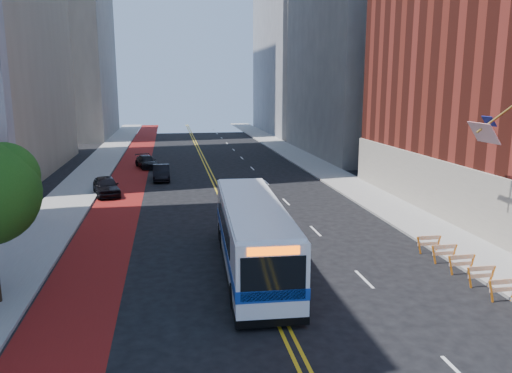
{
  "coord_description": "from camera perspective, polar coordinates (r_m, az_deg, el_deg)",
  "views": [
    {
      "loc": [
        -4.03,
        -14.93,
        9.02
      ],
      "look_at": [
        -0.03,
        8.0,
        4.23
      ],
      "focal_mm": 35.0,
      "sensor_mm": 36.0,
      "label": 1
    }
  ],
  "objects": [
    {
      "name": "center_line_outer",
      "position": [
        46.02,
        -4.45,
        0.28
      ],
      "size": [
        0.14,
        140.0,
        0.01
      ],
      "primitive_type": "cube",
      "color": "gold",
      "rests_on": "ground"
    },
    {
      "name": "center_line_inner",
      "position": [
        45.99,
        -4.9,
        0.27
      ],
      "size": [
        0.14,
        140.0,
        0.01
      ],
      "primitive_type": "cube",
      "color": "gold",
      "rests_on": "ground"
    },
    {
      "name": "car_c",
      "position": [
        56.08,
        -12.38,
        2.78
      ],
      "size": [
        3.01,
        4.92,
        1.33
      ],
      "primitive_type": "imported",
      "rotation": [
        0.0,
        0.0,
        0.27
      ],
      "color": "black",
      "rests_on": "ground"
    },
    {
      "name": "construction_barriers",
      "position": [
        24.34,
        25.35,
        -9.6
      ],
      "size": [
        1.42,
        10.91,
        1.0
      ],
      "color": "orange",
      "rests_on": "ground"
    },
    {
      "name": "ground",
      "position": [
        17.9,
        4.76,
        -18.68
      ],
      "size": [
        160.0,
        160.0,
        0.0
      ],
      "primitive_type": "plane",
      "color": "black",
      "rests_on": "ground"
    },
    {
      "name": "transit_bus",
      "position": [
        24.5,
        -0.44,
        -5.47
      ],
      "size": [
        3.36,
        12.79,
        3.49
      ],
      "rotation": [
        0.0,
        0.0,
        -0.05
      ],
      "color": "white",
      "rests_on": "ground"
    },
    {
      "name": "bus_lane_paint",
      "position": [
        46.01,
        -14.77,
        -0.07
      ],
      "size": [
        3.6,
        140.0,
        0.01
      ],
      "primitive_type": "cube",
      "color": "maroon",
      "rests_on": "ground"
    },
    {
      "name": "sidewalk_left",
      "position": [
        46.5,
        -19.56,
        -0.15
      ],
      "size": [
        4.0,
        140.0,
        0.15
      ],
      "primitive_type": "cube",
      "color": "gray",
      "rests_on": "ground"
    },
    {
      "name": "car_b",
      "position": [
        48.53,
        -10.76,
        1.57
      ],
      "size": [
        1.6,
        4.44,
        1.46
      ],
      "primitive_type": "imported",
      "rotation": [
        0.0,
        0.0,
        0.01
      ],
      "color": "black",
      "rests_on": "ground"
    },
    {
      "name": "sidewalk_right",
      "position": [
        48.54,
        9.57,
        0.83
      ],
      "size": [
        4.0,
        140.0,
        0.15
      ],
      "primitive_type": "cube",
      "color": "gray",
      "rests_on": "ground"
    },
    {
      "name": "car_a",
      "position": [
        42.93,
        -16.75,
        0.06
      ],
      "size": [
        2.91,
        4.94,
        1.58
      ],
      "primitive_type": "imported",
      "rotation": [
        0.0,
        0.0,
        0.24
      ],
      "color": "black",
      "rests_on": "ground"
    },
    {
      "name": "lane_dashes",
      "position": [
        54.41,
        -0.42,
        2.08
      ],
      "size": [
        0.14,
        98.2,
        0.01
      ],
      "color": "silver",
      "rests_on": "ground"
    }
  ]
}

